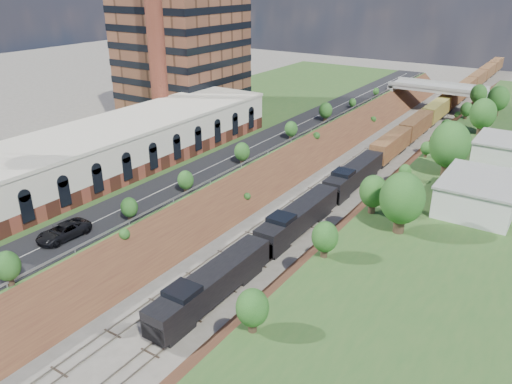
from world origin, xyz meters
name	(u,v)px	position (x,y,z in m)	size (l,w,h in m)	color
platform_left	(188,141)	(-33.00, 60.00, 2.50)	(44.00, 180.00, 5.00)	#305824
embankment_left	(281,174)	(-11.00, 60.00, 0.00)	(7.07, 180.00, 7.07)	brown
embankment_right	(399,201)	(11.00, 60.00, 0.00)	(7.07, 180.00, 7.07)	brown
rail_left_track	(323,183)	(-2.60, 60.00, 0.09)	(1.58, 180.00, 0.18)	gray
rail_right_track	(350,189)	(2.60, 60.00, 0.09)	(1.58, 180.00, 0.18)	gray
road	(261,143)	(-15.50, 60.00, 5.05)	(8.00, 180.00, 0.10)	black
guardrail	(279,145)	(-11.40, 59.80, 5.55)	(0.10, 171.00, 0.70)	#99999E
commercial_building	(121,145)	(-28.00, 38.00, 8.51)	(14.30, 62.30, 7.00)	brown
smokestack	(155,25)	(-36.00, 56.00, 25.00)	(3.20, 3.20, 40.00)	brown
overpass	(437,93)	(0.00, 122.00, 4.92)	(24.50, 8.30, 7.40)	gray
white_building_near	(479,195)	(23.50, 52.00, 7.00)	(9.00, 12.00, 4.00)	silver
white_building_far	(502,151)	(23.00, 74.00, 6.80)	(8.00, 10.00, 3.60)	silver
tree_right_large	(402,199)	(17.00, 40.00, 9.38)	(5.25, 5.25, 7.61)	#473323
tree_left_crest	(103,220)	(-11.80, 20.00, 7.04)	(2.45, 2.45, 3.55)	#473323
freight_train	(435,111)	(2.60, 111.36, 2.66)	(3.10, 190.82, 4.62)	black
suv	(63,231)	(-15.12, 16.90, 5.98)	(2.93, 6.37, 1.77)	black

